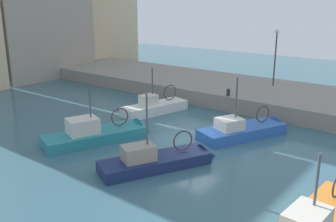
% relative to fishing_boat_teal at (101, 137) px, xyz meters
% --- Properties ---
extents(water_surface, '(80.00, 80.00, 0.00)m').
position_rel_fishing_boat_teal_xyz_m(water_surface, '(3.15, -4.95, -0.14)').
color(water_surface, '#386070').
rests_on(water_surface, ground).
extents(quay_wall, '(9.00, 56.00, 1.20)m').
position_rel_fishing_boat_teal_xyz_m(quay_wall, '(14.65, -4.95, 0.46)').
color(quay_wall, gray).
rests_on(quay_wall, ground).
extents(fishing_boat_teal, '(7.24, 4.23, 4.63)m').
position_rel_fishing_boat_teal_xyz_m(fishing_boat_teal, '(0.00, 0.00, 0.00)').
color(fishing_boat_teal, teal).
rests_on(fishing_boat_teal, ground).
extents(fishing_boat_white, '(6.30, 2.86, 4.24)m').
position_rel_fishing_boat_teal_xyz_m(fishing_boat_white, '(6.83, 1.07, -0.04)').
color(fishing_boat_white, white).
rests_on(fishing_boat_white, ground).
extents(fishing_boat_navy, '(6.62, 4.31, 4.76)m').
position_rel_fishing_boat_teal_xyz_m(fishing_boat_navy, '(-0.76, -5.47, -0.02)').
color(fishing_boat_navy, navy).
rests_on(fishing_boat_navy, ground).
extents(fishing_boat_blue, '(6.77, 4.27, 4.72)m').
position_rel_fishing_boat_teal_xyz_m(fishing_boat_blue, '(6.27, -6.75, -0.04)').
color(fishing_boat_blue, '#2D60B7').
rests_on(fishing_boat_blue, ground).
extents(mooring_bollard_mid, '(0.28, 0.28, 0.55)m').
position_rel_fishing_boat_teal_xyz_m(mooring_bollard_mid, '(10.50, -2.95, 1.33)').
color(mooring_bollard_mid, '#2D2D33').
rests_on(mooring_bollard_mid, quay_wall).
extents(quay_streetlamp, '(0.36, 0.36, 4.83)m').
position_rel_fishing_boat_teal_xyz_m(quay_streetlamp, '(16.15, -4.17, 4.31)').
color(quay_streetlamp, '#38383D').
rests_on(quay_streetlamp, quay_wall).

